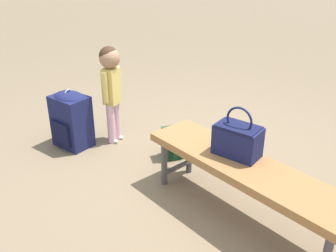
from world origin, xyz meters
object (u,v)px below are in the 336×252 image
Objects in this scene: park_bench at (246,172)px; child_standing at (111,80)px; handbag at (238,139)px; backpack_large at (71,118)px; backpack_small at (174,141)px.

child_standing reaches higher than park_bench.
handbag reaches higher than park_bench.
handbag is 0.63× the size of backpack_large.
handbag is at bearing -165.55° from backpack_large.
handbag is at bearing -177.26° from child_standing.
child_standing reaches higher than handbag.
handbag is 1.74m from backpack_large.
park_bench is 1.84m from backpack_large.
child_standing is at bearing 20.12° from backpack_small.
handbag reaches higher than backpack_small.
handbag is 1.11× the size of backpack_small.
child_standing is 1.64× the size of backpack_large.
child_standing is at bearing 2.74° from handbag.
park_bench reaches higher than backpack_small.
handbag is 0.38× the size of child_standing.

